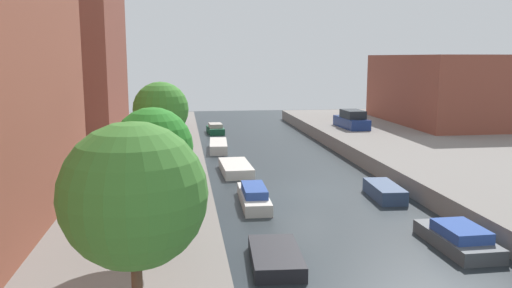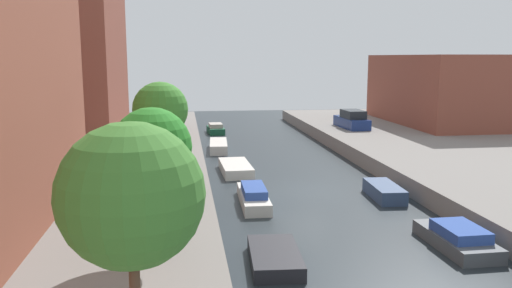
# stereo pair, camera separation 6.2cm
# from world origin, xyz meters

# --- Properties ---
(ground_plane) EXTENTS (84.00, 84.00, 0.00)m
(ground_plane) POSITION_xyz_m (0.00, 0.00, 0.00)
(ground_plane) COLOR #232B30
(quay_left) EXTENTS (20.00, 64.00, 1.00)m
(quay_left) POSITION_xyz_m (-15.00, 0.00, 0.50)
(quay_left) COLOR gray
(quay_left) RESTS_ON ground_plane
(low_block_right) EXTENTS (10.00, 15.50, 6.17)m
(low_block_right) POSITION_xyz_m (18.00, 18.88, 4.09)
(low_block_right) COLOR brown
(low_block_right) RESTS_ON quay_right
(street_tree_0) EXTENTS (2.69, 2.69, 4.87)m
(street_tree_0) POSITION_xyz_m (-7.14, -16.72, 4.52)
(street_tree_0) COLOR brown
(street_tree_0) RESTS_ON quay_left
(street_tree_1) EXTENTS (2.41, 2.41, 4.51)m
(street_tree_1) POSITION_xyz_m (-7.14, -10.30, 4.26)
(street_tree_1) COLOR brown
(street_tree_1) RESTS_ON quay_left
(street_tree_2) EXTENTS (2.33, 2.33, 4.98)m
(street_tree_2) POSITION_xyz_m (-7.14, -3.88, 4.78)
(street_tree_2) COLOR brown
(street_tree_2) RESTS_ON quay_left
(parked_car) EXTENTS (1.94, 4.62, 1.55)m
(parked_car) POSITION_xyz_m (8.08, 16.56, 1.65)
(parked_car) COLOR navy
(parked_car) RESTS_ON quay_right
(moored_boat_left_1) EXTENTS (1.86, 3.37, 0.50)m
(moored_boat_left_1) POSITION_xyz_m (-3.21, -9.44, 0.25)
(moored_boat_left_1) COLOR #232328
(moored_boat_left_1) RESTS_ON ground_plane
(moored_boat_left_2) EXTENTS (1.35, 4.52, 0.93)m
(moored_boat_left_2) POSITION_xyz_m (-2.94, -2.07, 0.39)
(moored_boat_left_2) COLOR beige
(moored_boat_left_2) RESTS_ON ground_plane
(moored_boat_left_3) EXTENTS (1.82, 4.21, 0.59)m
(moored_boat_left_3) POSITION_xyz_m (-3.10, 4.88, 0.29)
(moored_boat_left_3) COLOR beige
(moored_boat_left_3) RESTS_ON ground_plane
(moored_boat_left_4) EXTENTS (1.54, 4.53, 0.68)m
(moored_boat_left_4) POSITION_xyz_m (-3.62, 12.76, 0.34)
(moored_boat_left_4) COLOR beige
(moored_boat_left_4) RESTS_ON ground_plane
(moored_boat_left_5) EXTENTS (1.55, 3.30, 0.93)m
(moored_boat_left_5) POSITION_xyz_m (-3.26, 21.80, 0.39)
(moored_boat_left_5) COLOR #195638
(moored_boat_left_5) RESTS_ON ground_plane
(moored_boat_right_1) EXTENTS (1.69, 3.84, 0.91)m
(moored_boat_right_1) POSITION_xyz_m (3.74, -8.85, 0.38)
(moored_boat_right_1) COLOR #4C5156
(moored_boat_right_1) RESTS_ON ground_plane
(moored_boat_right_2) EXTENTS (1.46, 3.27, 0.69)m
(moored_boat_right_2) POSITION_xyz_m (3.70, -1.85, 0.34)
(moored_boat_right_2) COLOR #33476B
(moored_boat_right_2) RESTS_ON ground_plane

